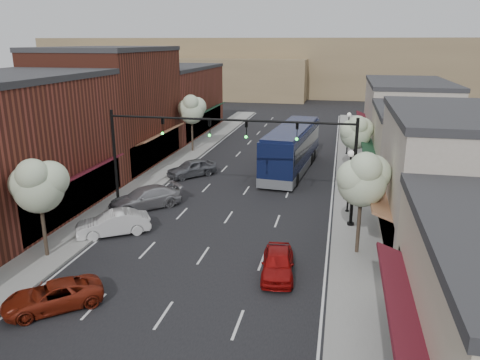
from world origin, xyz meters
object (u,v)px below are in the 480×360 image
Objects in this scene: parked_car_b at (113,223)px; signal_mast_right at (316,155)px; parked_car_a at (53,296)px; parked_car_d at (192,168)px; tree_left_far at (192,109)px; coach_bus at (292,148)px; red_hatchback at (278,263)px; signal_mast_left at (147,146)px; lamp_post_far at (348,126)px; tree_left_near at (38,184)px; tree_right_near at (363,178)px; tree_right_far at (356,131)px; parked_car_c at (145,198)px; lamp_post_near at (350,171)px.

signal_mast_right is at bearing 76.85° from parked_car_b.
parked_car_a is 0.96× the size of parked_car_d.
parked_car_d is (0.74, 13.27, 0.03)m from parked_car_b.
tree_left_far reaches higher than parked_car_a.
red_hatchback is at bearing -80.39° from coach_bus.
signal_mast_left is 1.34× the size of tree_left_far.
lamp_post_far is 27.68m from red_hatchback.
signal_mast_left reaches higher than tree_left_near.
red_hatchback is 0.94× the size of parked_car_a.
signal_mast_right is 4.89m from tree_right_near.
parked_car_d is at bearing -150.50° from coach_bus.
tree_right_near is 15.02m from parked_car_b.
parked_car_c is at bearing -141.90° from tree_right_far.
tree_left_far is 1.54× the size of red_hatchback.
parked_car_b is at bearing 61.21° from tree_left_near.
lamp_post_near is 14.32m from parked_car_c.
tree_right_near is 6.42m from red_hatchback.
tree_right_near is at bearing -90.00° from tree_right_far.
tree_left_far is at bearing -172.70° from lamp_post_far.
tree_left_near is at bearing -149.86° from signal_mast_right.
lamp_post_far is (16.05, 28.06, -1.22)m from tree_left_near.
parked_car_c is at bearing 162.47° from tree_right_near.
parked_car_b is at bearing -159.94° from signal_mast_right.
tree_right_near is 0.97× the size of tree_left_far.
lamp_post_far is (2.18, 20.00, -1.62)m from signal_mast_right.
parked_car_d is at bearing -140.21° from lamp_post_far.
lamp_post_near is at bearing 48.95° from signal_mast_right.
parked_car_a is at bearing -47.39° from parked_car_d.
parked_car_b reaches higher than red_hatchback.
tree_left_far is 16.26m from lamp_post_far.
lamp_post_far is 8.89m from coach_bus.
signal_mast_right is at bearing -72.26° from coach_bus.
tree_right_near is 1.05× the size of tree_left_near.
lamp_post_near is 1.00× the size of parked_car_d.
signal_mast_right is at bearing 30.14° from tree_left_near.
coach_bus is 3.08× the size of parked_car_b.
red_hatchback is (-4.01, -19.31, -3.31)m from tree_right_far.
signal_mast_right is 14.77m from parked_car_d.
parked_car_b is (2.05, -22.26, -3.88)m from tree_left_far.
signal_mast_right is 0.61× the size of coach_bus.
coach_bus is 3.39× the size of red_hatchback.
lamp_post_far is 1.01× the size of parked_car_b.
parked_car_b is at bearing 157.83° from red_hatchback.
tree_left_far is 28.53m from red_hatchback.
parked_car_d is (2.79, -8.99, -3.85)m from tree_left_far.
lamp_post_far is 1.04× the size of parked_car_a.
parked_car_c is at bearing 76.56° from tree_left_near.
tree_left_near is 17.58m from parked_car_d.
tree_right_near is 1.35× the size of parked_car_b.
signal_mast_right is 11.24m from signal_mast_left.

